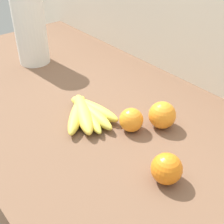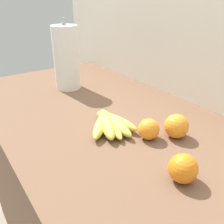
% 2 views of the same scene
% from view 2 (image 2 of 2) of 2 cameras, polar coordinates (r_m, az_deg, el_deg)
% --- Properties ---
extents(counter, '(1.61, 0.72, 0.89)m').
position_cam_2_polar(counter, '(1.12, 1.47, -23.73)').
color(counter, brown).
rests_on(counter, ground).
extents(wall_back, '(2.01, 0.06, 1.30)m').
position_cam_2_polar(wall_back, '(1.20, 16.85, -8.14)').
color(wall_back, silver).
rests_on(wall_back, ground).
extents(banana_bunch, '(0.20, 0.17, 0.04)m').
position_cam_2_polar(banana_bunch, '(0.81, -0.64, -2.62)').
color(banana_bunch, '#E8D14C').
rests_on(banana_bunch, counter).
extents(orange_back_left, '(0.08, 0.08, 0.08)m').
position_cam_2_polar(orange_back_left, '(0.78, 14.80, -3.22)').
color(orange_back_left, orange).
rests_on(orange_back_left, counter).
extents(orange_center, '(0.07, 0.07, 0.07)m').
position_cam_2_polar(orange_center, '(0.61, 16.24, -12.52)').
color(orange_center, orange).
rests_on(orange_center, counter).
extents(orange_front, '(0.07, 0.07, 0.07)m').
position_cam_2_polar(orange_front, '(0.75, 8.58, -3.97)').
color(orange_front, orange).
rests_on(orange_front, counter).
extents(paper_towel_roll, '(0.11, 0.11, 0.31)m').
position_cam_2_polar(paper_towel_roll, '(1.15, -10.59, 12.28)').
color(paper_towel_roll, white).
rests_on(paper_towel_roll, counter).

